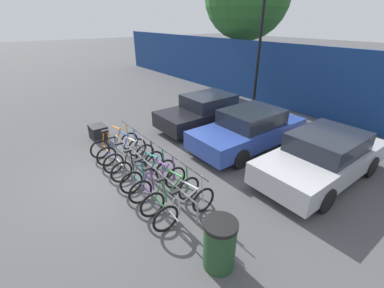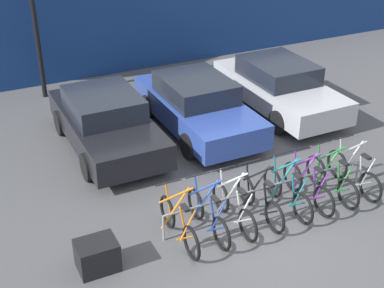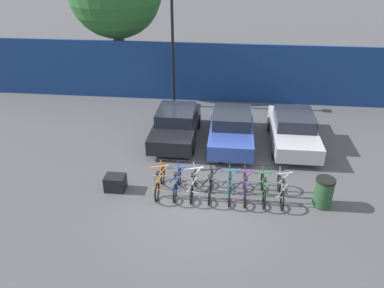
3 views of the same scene
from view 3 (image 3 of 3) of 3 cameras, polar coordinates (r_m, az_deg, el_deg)
ground_plane at (r=12.66m, az=0.94°, el=-8.99°), size 120.00×120.00×0.00m
hoarding_wall at (r=20.51m, az=3.56°, el=10.75°), size 36.00×0.16×3.17m
bike_rack at (r=12.89m, az=4.23°, el=-5.61°), size 4.66×0.04×0.57m
bicycle_orange at (r=13.04m, az=-4.93°, el=-5.85°), size 0.68×1.71×1.05m
bicycle_blue at (r=12.94m, az=-2.28°, el=-6.03°), size 0.68×1.71×1.05m
bicycle_white at (r=12.88m, az=0.19°, el=-6.19°), size 0.68×1.71×1.05m
bicycle_black at (r=12.84m, az=2.82°, el=-6.34°), size 0.68×1.71×1.05m
bicycle_teal at (r=12.83m, az=5.75°, el=-6.50°), size 0.68×1.71×1.05m
bicycle_purple at (r=12.85m, az=8.04°, el=-6.61°), size 0.68×1.71×1.05m
bicycle_green at (r=12.89m, az=10.78°, el=-6.73°), size 0.68×1.71×1.05m
bicycle_silver at (r=12.96m, az=13.36°, el=-6.82°), size 0.68×1.71×1.05m
car_black at (r=16.44m, az=-2.43°, el=3.01°), size 1.91×4.26×1.40m
car_blue at (r=16.20m, az=6.03°, el=2.47°), size 1.91×4.38×1.40m
car_silver at (r=16.55m, az=15.17°, el=2.18°), size 1.91×4.41×1.40m
lamp_post at (r=19.30m, az=-2.97°, el=15.19°), size 0.24×0.44×6.05m
trash_bin at (r=12.98m, az=19.42°, el=-6.97°), size 0.63×0.63×1.03m
cargo_crate at (r=13.42m, az=-11.61°, el=-5.82°), size 0.70×0.56×0.55m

